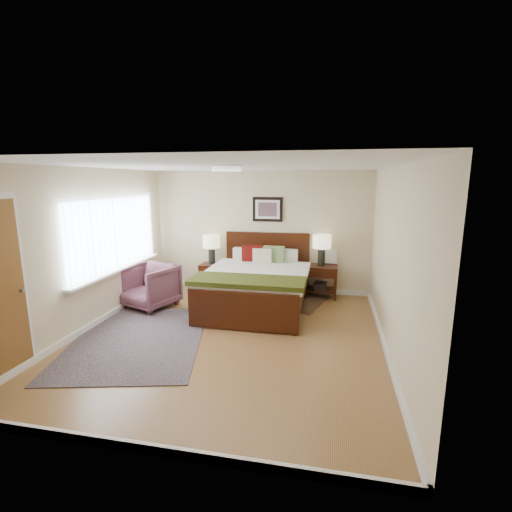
# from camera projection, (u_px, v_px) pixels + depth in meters

# --- Properties ---
(floor) EXTENTS (5.00, 5.00, 0.00)m
(floor) POSITION_uv_depth(u_px,v_px,m) (229.00, 337.00, 5.56)
(floor) COLOR olive
(floor) RESTS_ON ground
(back_wall) EXTENTS (4.50, 0.04, 2.50)m
(back_wall) POSITION_uv_depth(u_px,v_px,m) (261.00, 232.00, 7.71)
(back_wall) COLOR beige
(back_wall) RESTS_ON ground
(front_wall) EXTENTS (4.50, 0.04, 2.50)m
(front_wall) POSITION_uv_depth(u_px,v_px,m) (141.00, 318.00, 2.91)
(front_wall) COLOR beige
(front_wall) RESTS_ON ground
(left_wall) EXTENTS (0.04, 5.00, 2.50)m
(left_wall) POSITION_uv_depth(u_px,v_px,m) (88.00, 249.00, 5.75)
(left_wall) COLOR beige
(left_wall) RESTS_ON ground
(right_wall) EXTENTS (0.04, 5.00, 2.50)m
(right_wall) POSITION_uv_depth(u_px,v_px,m) (393.00, 262.00, 4.87)
(right_wall) COLOR beige
(right_wall) RESTS_ON ground
(ceiling) EXTENTS (4.50, 5.00, 0.02)m
(ceiling) POSITION_uv_depth(u_px,v_px,m) (227.00, 166.00, 5.06)
(ceiling) COLOR white
(ceiling) RESTS_ON back_wall
(window) EXTENTS (0.11, 2.72, 1.32)m
(window) POSITION_uv_depth(u_px,v_px,m) (116.00, 235.00, 6.39)
(window) COLOR silver
(window) RESTS_ON left_wall
(ceil_fixture) EXTENTS (0.44, 0.44, 0.08)m
(ceil_fixture) POSITION_uv_depth(u_px,v_px,m) (227.00, 168.00, 5.06)
(ceil_fixture) COLOR white
(ceil_fixture) RESTS_ON ceiling
(bed) EXTENTS (1.87, 2.27, 1.22)m
(bed) POSITION_uv_depth(u_px,v_px,m) (257.00, 278.00, 6.74)
(bed) COLOR #361708
(bed) RESTS_ON ground
(wall_art) EXTENTS (0.62, 0.05, 0.50)m
(wall_art) POSITION_uv_depth(u_px,v_px,m) (268.00, 209.00, 7.55)
(wall_art) COLOR black
(wall_art) RESTS_ON back_wall
(nightstand_left) EXTENTS (0.48, 0.43, 0.57)m
(nightstand_left) POSITION_uv_depth(u_px,v_px,m) (212.00, 270.00, 7.83)
(nightstand_left) COLOR #361708
(nightstand_left) RESTS_ON ground
(nightstand_right) EXTENTS (0.65, 0.48, 0.64)m
(nightstand_right) POSITION_uv_depth(u_px,v_px,m) (321.00, 278.00, 7.40)
(nightstand_right) COLOR #361708
(nightstand_right) RESTS_ON ground
(lamp_left) EXTENTS (0.36, 0.36, 0.61)m
(lamp_left) POSITION_uv_depth(u_px,v_px,m) (211.00, 244.00, 7.73)
(lamp_left) COLOR black
(lamp_left) RESTS_ON nightstand_left
(lamp_right) EXTENTS (0.36, 0.36, 0.61)m
(lamp_right) POSITION_uv_depth(u_px,v_px,m) (322.00, 244.00, 7.27)
(lamp_right) COLOR black
(lamp_right) RESTS_ON nightstand_right
(armchair) EXTENTS (1.09, 1.10, 0.79)m
(armchair) POSITION_uv_depth(u_px,v_px,m) (149.00, 286.00, 6.81)
(armchair) COLOR brown
(armchair) RESTS_ON ground
(rug_persian) EXTENTS (2.39, 2.95, 0.01)m
(rug_persian) POSITION_uv_depth(u_px,v_px,m) (138.00, 339.00, 5.47)
(rug_persian) COLOR #0C193C
(rug_persian) RESTS_ON ground
(rug_navy) EXTENTS (1.04, 1.29, 0.01)m
(rug_navy) POSITION_uv_depth(u_px,v_px,m) (302.00, 302.00, 7.10)
(rug_navy) COLOR black
(rug_navy) RESTS_ON ground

